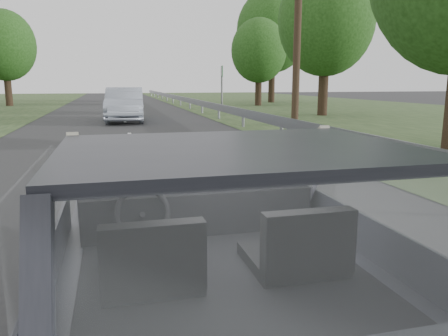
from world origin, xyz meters
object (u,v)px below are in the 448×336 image
subject_car (216,256)px  highway_sign (222,89)px  utility_pole (298,11)px  cat (236,173)px  other_car (125,104)px

subject_car → highway_sign: (6.04, 23.84, 0.62)m
subject_car → utility_pole: (6.58, 13.98, 3.69)m
cat → utility_pole: 15.15m
cat → utility_pole: (6.29, 13.38, 3.32)m
highway_sign → subject_car: bearing=-94.1°
cat → other_car: 17.21m
other_car → utility_pole: 8.42m
highway_sign → cat: bearing=-93.8°
highway_sign → utility_pole: size_ratio=0.31×
highway_sign → utility_pole: 10.34m
subject_car → utility_pole: size_ratio=0.45×
cat → highway_sign: 23.94m
subject_car → highway_sign: 24.60m
other_car → highway_sign: highway_sign is taller
other_car → highway_sign: bearing=48.3°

